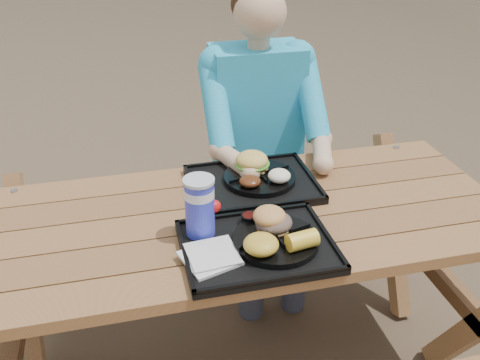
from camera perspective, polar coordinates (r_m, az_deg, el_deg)
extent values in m
cube|color=black|center=(1.62, 1.87, -7.19)|extent=(0.45, 0.35, 0.02)
cube|color=black|center=(1.93, 1.31, -0.52)|extent=(0.45, 0.35, 0.02)
cylinder|color=black|center=(1.61, 3.83, -6.43)|extent=(0.26, 0.26, 0.02)
cylinder|color=black|center=(1.93, 2.10, 0.24)|extent=(0.26, 0.26, 0.02)
cube|color=silver|center=(1.55, -3.25, -8.22)|extent=(0.18, 0.18, 0.02)
cylinder|color=#1922BE|center=(1.61, -4.31, -3.02)|extent=(0.09, 0.09, 0.18)
cylinder|color=black|center=(1.69, 1.03, -4.19)|extent=(0.05, 0.05, 0.03)
cylinder|color=gold|center=(1.72, 2.83, -3.74)|extent=(0.05, 0.05, 0.03)
ellipsoid|color=gold|center=(1.53, 2.26, -6.87)|extent=(0.10, 0.10, 0.05)
cube|color=black|center=(1.89, -3.66, -0.79)|extent=(0.04, 0.15, 0.01)
ellipsoid|color=#562711|center=(1.86, 1.08, -0.13)|extent=(0.08, 0.08, 0.03)
ellipsoid|color=white|center=(1.88, 4.21, 0.46)|extent=(0.08, 0.08, 0.04)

